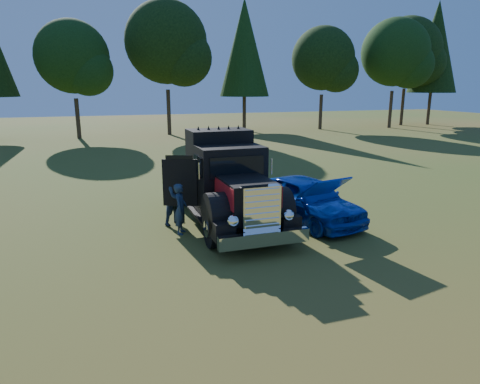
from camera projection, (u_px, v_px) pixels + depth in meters
name	position (u px, v px, depth m)	size (l,w,h in m)	color
ground	(212.00, 254.00, 11.55)	(120.00, 120.00, 0.00)	#2D5519
treeline	(125.00, 46.00, 35.47)	(72.43, 24.59, 13.84)	#2D2116
diamond_t_truck	(226.00, 185.00, 14.00)	(3.31, 7.16, 3.00)	black
hotrod_coupe	(307.00, 199.00, 14.24)	(2.65, 4.71, 1.89)	#081ABC
spectator_near	(181.00, 209.00, 13.01)	(0.57, 0.38, 1.57)	#1A1B3D
spectator_far	(177.00, 196.00, 13.87)	(0.93, 0.73, 1.92)	#1D2E45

